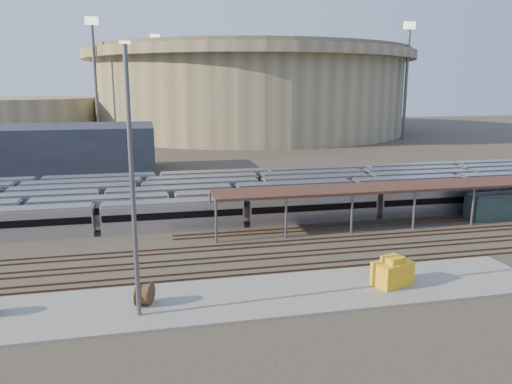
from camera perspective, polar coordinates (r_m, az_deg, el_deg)
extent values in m
plane|color=#383026|center=(60.13, 3.23, -5.63)|extent=(420.00, 420.00, 0.00)
cube|color=gray|center=(45.31, 2.25, -11.61)|extent=(50.00, 9.00, 0.20)
cube|color=silver|center=(66.39, -1.27, -2.27)|extent=(112.00, 2.90, 3.60)
cube|color=silver|center=(72.66, 5.39, -1.05)|extent=(112.00, 2.90, 3.60)
cube|color=silver|center=(74.41, -2.56, -0.70)|extent=(112.00, 2.90, 3.60)
cube|color=silver|center=(79.40, 0.46, 0.14)|extent=(112.00, 2.90, 3.60)
cube|color=silver|center=(83.59, 0.36, 0.75)|extent=(112.00, 2.90, 3.60)
cube|color=silver|center=(88.10, 1.18, 1.34)|extent=(112.00, 2.90, 3.60)
cylinder|color=#535358|center=(59.06, -4.59, -3.45)|extent=(0.30, 0.30, 5.00)
cylinder|color=#535358|center=(64.23, -5.26, -2.18)|extent=(0.30, 0.30, 5.00)
cylinder|color=#535358|center=(60.77, 3.45, -2.98)|extent=(0.30, 0.30, 5.00)
cylinder|color=#535358|center=(65.81, 2.16, -1.78)|extent=(0.30, 0.30, 5.00)
cylinder|color=#535358|center=(63.60, 10.90, -2.49)|extent=(0.30, 0.30, 5.00)
cylinder|color=#535358|center=(68.43, 9.12, -1.39)|extent=(0.30, 0.30, 5.00)
cylinder|color=#535358|center=(67.41, 17.61, -2.02)|extent=(0.30, 0.30, 5.00)
cylinder|color=#535358|center=(71.99, 15.49, -1.00)|extent=(0.30, 0.30, 5.00)
cylinder|color=#535358|center=(72.04, 23.53, -1.58)|extent=(0.30, 0.30, 5.00)
cylinder|color=#535358|center=(76.34, 21.18, -0.65)|extent=(0.30, 0.30, 5.00)
cylinder|color=#535358|center=(81.37, 26.22, -0.34)|extent=(0.30, 0.30, 5.00)
cube|color=#331C15|center=(71.30, 19.66, 0.78)|extent=(60.00, 6.00, 0.30)
cube|color=#4C3323|center=(58.50, 3.70, -6.05)|extent=(170.00, 0.12, 0.18)
cube|color=#4C3323|center=(59.87, 3.30, -5.62)|extent=(170.00, 0.12, 0.18)
cube|color=#4C3323|center=(54.88, 4.87, -7.32)|extent=(170.00, 0.12, 0.18)
cube|color=#4C3323|center=(56.24, 4.41, -6.83)|extent=(170.00, 0.12, 0.18)
cube|color=#4C3323|center=(51.32, 6.21, -8.76)|extent=(170.00, 0.12, 0.18)
cube|color=#4C3323|center=(52.65, 5.68, -8.20)|extent=(170.00, 0.12, 0.18)
cylinder|color=gray|center=(199.31, -0.74, 10.93)|extent=(116.00, 116.00, 28.00)
cylinder|color=gray|center=(199.57, -0.76, 15.38)|extent=(124.00, 124.00, 3.00)
cylinder|color=brown|center=(199.71, -0.76, 16.03)|extent=(120.00, 120.00, 1.50)
cylinder|color=gray|center=(190.64, -26.17, 7.54)|extent=(56.00, 56.00, 14.00)
cube|color=#1E232D|center=(112.55, -22.37, 4.45)|extent=(42.00, 20.00, 10.00)
cylinder|color=#535358|center=(165.69, -17.84, 11.49)|extent=(1.00, 1.00, 36.00)
cube|color=#FFF2CC|center=(166.75, -18.29, 18.09)|extent=(4.00, 0.60, 2.40)
cylinder|color=#535358|center=(177.16, 16.76, 11.56)|extent=(1.00, 1.00, 36.00)
cube|color=#FFF2CC|center=(178.16, 17.16, 17.74)|extent=(4.00, 0.60, 2.40)
cylinder|color=#535358|center=(215.14, -11.24, 11.86)|extent=(1.00, 1.00, 36.00)
cube|color=#FFF2CC|center=(215.96, -11.46, 16.96)|extent=(4.00, 0.60, 2.40)
cylinder|color=#533721|center=(43.75, -12.62, -11.32)|extent=(1.69, 2.15, 1.89)
cylinder|color=#535358|center=(39.11, -13.95, 0.53)|extent=(0.36, 0.36, 21.04)
cube|color=#FFF2CC|center=(38.47, -14.79, 16.21)|extent=(0.81, 0.32, 0.20)
cube|color=#EEA916|center=(48.36, 15.31, -8.95)|extent=(4.03, 3.23, 2.19)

